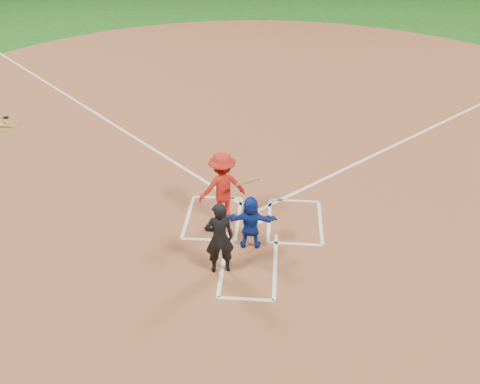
# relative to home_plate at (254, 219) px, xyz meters

# --- Properties ---
(ground) EXTENTS (120.00, 120.00, 0.00)m
(ground) POSITION_rel_home_plate_xyz_m (0.00, 0.00, -0.02)
(ground) COLOR #185314
(ground) RESTS_ON ground
(home_plate_dirt) EXTENTS (28.00, 28.00, 0.01)m
(home_plate_dirt) POSITION_rel_home_plate_xyz_m (0.00, 6.00, -0.01)
(home_plate_dirt) COLOR brown
(home_plate_dirt) RESTS_ON ground
(home_plate) EXTENTS (0.60, 0.60, 0.02)m
(home_plate) POSITION_rel_home_plate_xyz_m (0.00, 0.00, 0.00)
(home_plate) COLOR white
(home_plate) RESTS_ON home_plate_dirt
(on_deck_bat_a) EXTENTS (0.56, 0.71, 0.06)m
(on_deck_bat_a) POSITION_rel_home_plate_xyz_m (-8.74, 5.27, 0.03)
(on_deck_bat_a) COLOR olive
(on_deck_bat_a) RESTS_ON on_deck_circle
(bat_weight_donut) EXTENTS (0.19, 0.19, 0.05)m
(bat_weight_donut) POSITION_rel_home_plate_xyz_m (-8.69, 5.42, 0.03)
(bat_weight_donut) COLOR black
(bat_weight_donut) RESTS_ON on_deck_circle
(catcher) EXTENTS (1.16, 0.39, 1.24)m
(catcher) POSITION_rel_home_plate_xyz_m (-0.02, -1.06, 0.61)
(catcher) COLOR navy
(catcher) RESTS_ON home_plate_dirt
(umpire) EXTENTS (0.68, 0.54, 1.64)m
(umpire) POSITION_rel_home_plate_xyz_m (-0.60, -1.95, 0.81)
(umpire) COLOR black
(umpire) RESTS_ON home_plate_dirt
(chalk_markings) EXTENTS (28.35, 17.32, 0.01)m
(chalk_markings) POSITION_rel_home_plate_xyz_m (0.00, 5.29, -0.01)
(chalk_markings) COLOR white
(chalk_markings) RESTS_ON home_plate_dirt
(batter_at_plate) EXTENTS (1.50, 1.04, 1.74)m
(batter_at_plate) POSITION_rel_home_plate_xyz_m (-0.74, -0.03, 0.86)
(batter_at_plate) COLOR red
(batter_at_plate) RESTS_ON home_plate_dirt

